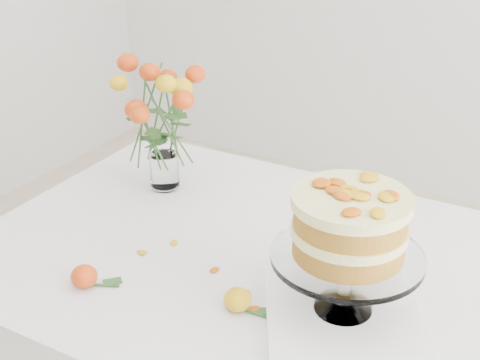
# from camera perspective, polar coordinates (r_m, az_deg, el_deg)

# --- Properties ---
(table) EXTENTS (1.43, 0.93, 0.76)m
(table) POSITION_cam_1_polar(r_m,az_deg,el_deg) (1.53, 3.73, -9.67)
(table) COLOR tan
(table) RESTS_ON ground
(napkin) EXTENTS (0.41, 0.41, 0.01)m
(napkin) POSITION_cam_1_polar(r_m,az_deg,el_deg) (1.35, 8.75, -10.93)
(napkin) COLOR white
(napkin) RESTS_ON table
(cake_stand) EXTENTS (0.29, 0.29, 0.26)m
(cake_stand) POSITION_cam_1_polar(r_m,az_deg,el_deg) (1.25, 9.30, -4.35)
(cake_stand) COLOR white
(cake_stand) RESTS_ON napkin
(rose_vase) EXTENTS (0.33, 0.33, 0.40)m
(rose_vase) POSITION_cam_1_polar(r_m,az_deg,el_deg) (1.72, -6.77, 6.24)
(rose_vase) COLOR white
(rose_vase) RESTS_ON table
(loose_rose_near) EXTENTS (0.10, 0.06, 0.05)m
(loose_rose_near) POSITION_cam_1_polar(r_m,az_deg,el_deg) (1.33, -0.21, -10.18)
(loose_rose_near) COLOR gold
(loose_rose_near) RESTS_ON table
(loose_rose_far) EXTENTS (0.10, 0.06, 0.05)m
(loose_rose_far) POSITION_cam_1_polar(r_m,az_deg,el_deg) (1.44, -13.14, -8.01)
(loose_rose_far) COLOR #C83A09
(loose_rose_far) RESTS_ON table
(stray_petal_a) EXTENTS (0.03, 0.02, 0.00)m
(stray_petal_a) POSITION_cam_1_polar(r_m,az_deg,el_deg) (1.46, -2.19, -7.68)
(stray_petal_a) COLOR #E1A50E
(stray_petal_a) RESTS_ON table
(stray_petal_b) EXTENTS (0.03, 0.02, 0.00)m
(stray_petal_b) POSITION_cam_1_polar(r_m,az_deg,el_deg) (1.39, 0.52, -9.61)
(stray_petal_b) COLOR #E1A50E
(stray_petal_b) RESTS_ON table
(stray_petal_c) EXTENTS (0.03, 0.02, 0.00)m
(stray_petal_c) POSITION_cam_1_polar(r_m,az_deg,el_deg) (1.35, 1.21, -10.96)
(stray_petal_c) COLOR #E1A50E
(stray_petal_c) RESTS_ON table
(stray_petal_d) EXTENTS (0.03, 0.02, 0.00)m
(stray_petal_d) POSITION_cam_1_polar(r_m,az_deg,el_deg) (1.56, -5.65, -5.36)
(stray_petal_d) COLOR #E1A50E
(stray_petal_d) RESTS_ON table
(stray_petal_e) EXTENTS (0.03, 0.02, 0.00)m
(stray_petal_e) POSITION_cam_1_polar(r_m,az_deg,el_deg) (1.53, -8.38, -6.14)
(stray_petal_e) COLOR #E1A50E
(stray_petal_e) RESTS_ON table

